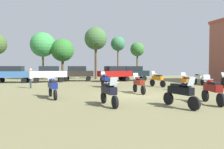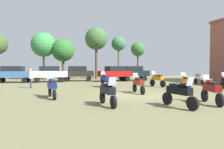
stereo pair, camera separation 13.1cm
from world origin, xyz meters
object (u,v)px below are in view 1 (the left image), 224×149
Objects in this scene: motorcycle_1 at (105,80)px; motorcycle_8 at (212,90)px; tree_4 at (63,50)px; tree_6 at (96,39)px; car_4 at (13,73)px; person_1 at (31,77)px; car_2 at (49,73)px; tree_5 at (43,45)px; motorcycle_10 at (199,78)px; motorcycle_11 at (186,82)px; motorcycle_7 at (109,92)px; motorcycle_3 at (181,92)px; tree_3 at (118,44)px; motorcycle_4 at (53,86)px; car_5 at (133,72)px; tree_2 at (137,50)px; car_3 at (77,72)px; motorcycle_12 at (139,83)px; motorcycle_2 at (157,79)px; car_1 at (115,72)px.

motorcycle_1 is 10.43m from motorcycle_8.
tree_4 is 0.76× the size of tree_6.
car_4 reaches higher than person_1.
car_2 is 6.61m from tree_5.
motorcycle_11 reaches higher than motorcycle_10.
car_2 is at bearing -86.12° from motorcycle_7.
tree_5 is (-5.93, 13.33, 4.44)m from motorcycle_1.
motorcycle_8 reaches higher than motorcycle_3.
car_2 is 12.14m from tree_3.
car_5 is (10.80, 13.37, 0.45)m from motorcycle_4.
motorcycle_1 is 10.46m from motorcycle_10.
car_4 is at bearing 98.15° from motorcycle_4.
car_2 is at bearing -80.89° from tree_5.
car_5 is (6.03, 7.83, 0.45)m from motorcycle_1.
motorcycle_7 is 24.87m from tree_2.
tree_2 is 3.67m from tree_3.
tree_2 is 7.32m from tree_6.
motorcycle_3 is at bearing -49.08° from motorcycle_4.
motorcycle_4 is at bearing 141.37° from car_5.
tree_4 is at bearing -24.15° from person_1.
motorcycle_3 is 0.49× the size of car_3.
motorcycle_3 is 5.36m from motorcycle_12.
car_2 reaches higher than person_1.
car_5 is at bearing -116.04° from motorcycle_3.
motorcycle_10 is 21.52m from car_4.
motorcycle_12 is (3.38, 3.98, 0.01)m from motorcycle_7.
motorcycle_2 is 4.06m from motorcycle_11.
car_1 reaches higher than person_1.
motorcycle_8 is at bearing -138.35° from car_4.
car_4 is 0.57× the size of tree_6.
motorcycle_4 is 0.37× the size of tree_2.
motorcycle_7 is 23.13m from tree_3.
car_2 is at bearing -157.85° from tree_3.
tree_6 reaches higher than car_3.
motorcycle_3 is 21.42m from car_4.
car_3 is at bearing -78.90° from car_2.
motorcycle_1 is at bearing -159.82° from car_3.
car_1 reaches higher than motorcycle_10.
tree_2 reaches higher than motorcycle_3.
tree_3 is 0.96× the size of tree_5.
motorcycle_2 is 14.16m from tree_3.
motorcycle_4 is 14.91m from car_1.
car_3 is (0.70, 17.95, 0.46)m from motorcycle_7.
motorcycle_3 is 1.25× the size of person_1.
tree_6 is at bearing 3.45° from car_1.
motorcycle_2 is 10.71m from motorcycle_7.
motorcycle_3 is 1.05× the size of motorcycle_12.
car_5 reaches higher than motorcycle_11.
tree_5 is at bearing 163.31° from tree_4.
motorcycle_11 is at bearing -124.54° from person_1.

